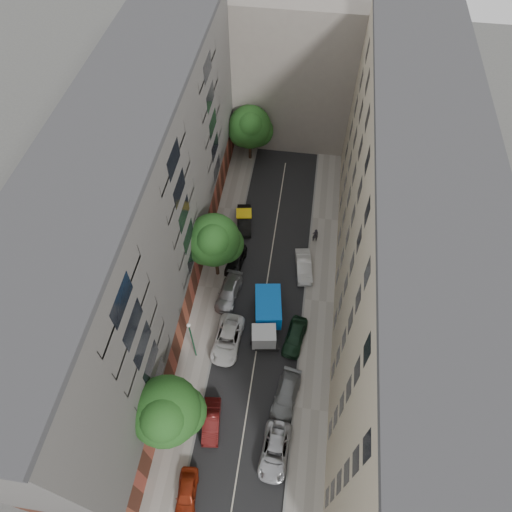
% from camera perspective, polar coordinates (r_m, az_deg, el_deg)
% --- Properties ---
extents(ground, '(120.00, 120.00, 0.00)m').
position_cam_1_polar(ground, '(46.75, 1.14, -4.88)').
color(ground, '#4C4C49').
rests_on(ground, ground).
extents(road_surface, '(8.00, 44.00, 0.02)m').
position_cam_1_polar(road_surface, '(46.74, 1.14, -4.87)').
color(road_surface, black).
rests_on(road_surface, ground).
extents(sidewalk_left, '(3.00, 44.00, 0.15)m').
position_cam_1_polar(sidewalk_left, '(47.31, -5.50, -3.99)').
color(sidewalk_left, gray).
rests_on(sidewalk_left, ground).
extents(sidewalk_right, '(3.00, 44.00, 0.15)m').
position_cam_1_polar(sidewalk_right, '(46.70, 7.87, -5.61)').
color(sidewalk_right, gray).
rests_on(sidewalk_right, ground).
extents(building_left, '(8.00, 44.00, 20.00)m').
position_cam_1_polar(building_left, '(40.79, -14.18, 4.49)').
color(building_left, '#524F4C').
rests_on(building_left, ground).
extents(building_right, '(8.00, 44.00, 20.00)m').
position_cam_1_polar(building_right, '(39.38, 17.45, 0.93)').
color(building_right, '#B2A58B').
rests_on(building_right, ground).
extents(building_endcap, '(18.00, 12.00, 18.00)m').
position_cam_1_polar(building_endcap, '(60.67, 5.09, 23.01)').
color(building_endcap, gray).
rests_on(building_endcap, ground).
extents(tarp_truck, '(3.20, 6.28, 2.76)m').
position_cam_1_polar(tarp_truck, '(43.80, 1.37, -7.51)').
color(tarp_truck, black).
rests_on(tarp_truck, ground).
extents(car_left_0, '(1.87, 3.90, 1.29)m').
position_cam_1_polar(car_left_0, '(40.13, -8.66, -27.24)').
color(car_left_0, maroon).
rests_on(car_left_0, ground).
extents(car_left_1, '(1.88, 4.14, 1.32)m').
position_cam_1_polar(car_left_1, '(41.10, -5.61, -19.88)').
color(car_left_1, '#4D100F').
rests_on(car_left_1, ground).
extents(car_left_2, '(2.74, 5.43, 1.47)m').
position_cam_1_polar(car_left_2, '(43.63, -3.58, -10.37)').
color(car_left_2, silver).
rests_on(car_left_2, ground).
extents(car_left_3, '(2.48, 4.90, 1.36)m').
position_cam_1_polar(car_left_3, '(46.16, -3.41, -4.59)').
color(car_left_3, '#B2B3B7').
rests_on(car_left_3, ground).
extents(car_left_4, '(2.11, 4.28, 1.40)m').
position_cam_1_polar(car_left_4, '(48.34, -2.55, -0.50)').
color(car_left_4, black).
rests_on(car_left_4, ground).
extents(car_left_5, '(2.24, 4.58, 1.45)m').
position_cam_1_polar(car_left_5, '(51.72, -1.49, 4.51)').
color(car_left_5, black).
rests_on(car_left_5, ground).
extents(car_right_0, '(2.54, 5.03, 1.36)m').
position_cam_1_polar(car_right_0, '(40.33, 2.38, -23.21)').
color(car_right_0, '#B5B5BA').
rests_on(car_right_0, ground).
extents(car_right_1, '(2.64, 4.94, 1.36)m').
position_cam_1_polar(car_right_1, '(41.66, 3.78, -16.98)').
color(car_right_1, slate).
rests_on(car_right_1, ground).
extents(car_right_2, '(2.43, 4.53, 1.47)m').
position_cam_1_polar(car_right_2, '(43.83, 4.89, -10.01)').
color(car_right_2, black).
rests_on(car_right_2, ground).
extents(car_right_3, '(2.23, 4.56, 1.44)m').
position_cam_1_polar(car_right_3, '(48.06, 5.98, -1.30)').
color(car_right_3, silver).
rests_on(car_right_3, ground).
extents(tree_near, '(5.47, 5.22, 8.99)m').
position_cam_1_polar(tree_near, '(35.96, -11.04, -18.74)').
color(tree_near, '#382619').
rests_on(tree_near, sidewalk_left).
extents(tree_mid, '(5.41, 5.16, 8.37)m').
position_cam_1_polar(tree_mid, '(43.63, -5.19, 1.76)').
color(tree_mid, '#382619').
rests_on(tree_mid, sidewalk_left).
extents(tree_far, '(5.40, 5.14, 7.40)m').
position_cam_1_polar(tree_far, '(56.74, -0.71, 15.65)').
color(tree_far, '#382619').
rests_on(tree_far, sidewalk_left).
extents(lamp_post, '(0.36, 0.36, 6.16)m').
position_cam_1_polar(lamp_post, '(40.46, -8.06, -9.98)').
color(lamp_post, '#175232').
rests_on(lamp_post, sidewalk_left).
extents(pedestrian, '(0.77, 0.62, 1.84)m').
position_cam_1_polar(pedestrian, '(50.28, 7.42, 2.61)').
color(pedestrian, black).
rests_on(pedestrian, sidewalk_right).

